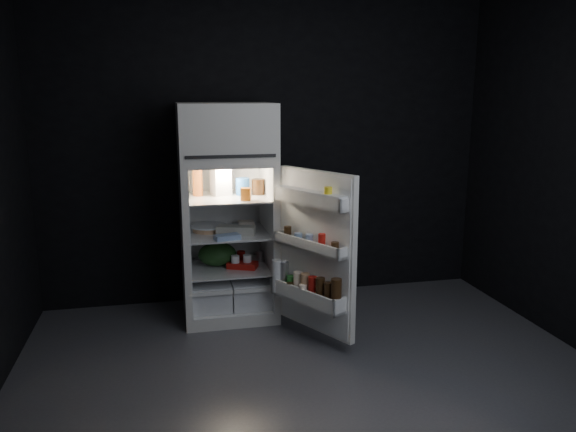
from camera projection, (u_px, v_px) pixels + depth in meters
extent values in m
cube|color=#4C4C51|center=(317.00, 381.00, 3.69)|extent=(4.00, 3.40, 0.00)
cube|color=black|center=(268.00, 151.00, 5.02)|extent=(4.00, 0.00, 2.70)
cube|color=black|center=(464.00, 255.00, 1.78)|extent=(4.00, 0.00, 2.70)
cube|color=white|center=(229.00, 308.00, 4.83)|extent=(0.76, 0.70, 0.10)
cube|color=white|center=(185.00, 237.00, 4.61)|extent=(0.05, 0.70, 1.20)
cube|color=white|center=(269.00, 232.00, 4.76)|extent=(0.05, 0.70, 1.20)
cube|color=white|center=(224.00, 226.00, 5.00)|extent=(0.66, 0.05, 1.20)
cube|color=white|center=(226.00, 159.00, 4.55)|extent=(0.76, 0.70, 0.06)
cube|color=white|center=(225.00, 129.00, 4.50)|extent=(0.76, 0.70, 0.42)
cube|color=black|center=(231.00, 157.00, 4.20)|extent=(0.68, 0.01, 0.02)
cube|color=white|center=(188.00, 237.00, 4.60)|extent=(0.01, 0.65, 1.20)
cube|color=white|center=(267.00, 233.00, 4.73)|extent=(0.01, 0.65, 1.20)
cube|color=white|center=(226.00, 164.00, 4.54)|extent=(0.66, 0.65, 0.01)
cube|color=white|center=(230.00, 303.00, 4.79)|extent=(0.66, 0.65, 0.01)
cube|color=white|center=(227.00, 197.00, 4.60)|extent=(0.65, 0.63, 0.01)
cube|color=white|center=(228.00, 233.00, 4.66)|extent=(0.65, 0.63, 0.01)
cube|color=white|center=(229.00, 267.00, 4.72)|extent=(0.65, 0.63, 0.01)
cube|color=white|center=(210.00, 290.00, 4.75)|extent=(0.32, 0.59, 0.22)
cube|color=white|center=(248.00, 288.00, 4.82)|extent=(0.32, 0.59, 0.22)
cube|color=white|center=(213.00, 293.00, 4.42)|extent=(0.32, 0.02, 0.03)
cube|color=white|center=(254.00, 290.00, 4.49)|extent=(0.32, 0.02, 0.03)
cube|color=#FFE5B2|center=(227.00, 167.00, 4.49)|extent=(0.14, 0.14, 0.02)
cube|color=white|center=(316.00, 252.00, 4.17)|extent=(0.41, 0.69, 1.22)
cube|color=white|center=(314.00, 252.00, 4.16)|extent=(0.35, 0.63, 1.18)
cube|color=white|center=(310.00, 204.00, 4.05)|extent=(0.41, 0.64, 0.02)
cube|color=white|center=(307.00, 200.00, 4.02)|extent=(0.34, 0.61, 0.10)
cube|color=white|center=(344.00, 206.00, 3.80)|extent=(0.09, 0.06, 0.10)
cube|color=white|center=(280.00, 193.00, 4.28)|extent=(0.09, 0.06, 0.10)
cube|color=white|center=(309.00, 249.00, 4.12)|extent=(0.41, 0.64, 0.02)
cube|color=white|center=(305.00, 246.00, 4.08)|extent=(0.34, 0.61, 0.09)
cube|color=white|center=(342.00, 254.00, 3.87)|extent=(0.10, 0.07, 0.09)
cube|color=white|center=(280.00, 236.00, 4.35)|extent=(0.10, 0.07, 0.09)
cube|color=white|center=(307.00, 302.00, 4.19)|extent=(0.45, 0.66, 0.02)
cube|color=white|center=(301.00, 297.00, 4.14)|extent=(0.34, 0.61, 0.13)
cube|color=white|center=(339.00, 307.00, 3.94)|extent=(0.13, 0.08, 0.13)
cube|color=white|center=(278.00, 284.00, 4.42)|extent=(0.13, 0.08, 0.13)
cube|color=white|center=(310.00, 192.00, 4.03)|extent=(0.40, 0.62, 0.02)
cylinder|color=yellow|center=(328.00, 197.00, 3.90)|extent=(0.08, 0.08, 0.14)
cylinder|color=#1D53A0|center=(293.00, 194.00, 4.17)|extent=(0.08, 0.08, 0.09)
cylinder|color=black|center=(335.00, 249.00, 3.91)|extent=(0.08, 0.08, 0.09)
cylinder|color=#AA150E|center=(322.00, 243.00, 4.01)|extent=(0.07, 0.07, 0.13)
cylinder|color=#7C97C0|center=(309.00, 241.00, 4.10)|extent=(0.08, 0.08, 0.10)
cylinder|color=#7C97C0|center=(298.00, 239.00, 4.19)|extent=(0.08, 0.08, 0.09)
cylinder|color=black|center=(288.00, 234.00, 4.28)|extent=(0.08, 0.08, 0.12)
cylinder|color=black|center=(336.00, 296.00, 3.94)|extent=(0.10, 0.10, 0.25)
cylinder|color=black|center=(328.00, 296.00, 4.01)|extent=(0.08, 0.08, 0.20)
cylinder|color=black|center=(320.00, 292.00, 4.06)|extent=(0.09, 0.09, 0.21)
cylinder|color=#AA150E|center=(313.00, 290.00, 4.12)|extent=(0.09, 0.09, 0.20)
cylinder|color=tan|center=(305.00, 287.00, 4.18)|extent=(0.09, 0.09, 0.20)
cylinder|color=#F7E2CA|center=(298.00, 284.00, 4.24)|extent=(0.09, 0.09, 0.20)
cylinder|color=#338C33|center=(291.00, 285.00, 4.30)|extent=(0.09, 0.09, 0.15)
cylinder|color=#B8B8BC|center=(284.00, 277.00, 4.35)|extent=(0.10, 0.10, 0.24)
cylinder|color=#F7E2CA|center=(303.00, 293.00, 4.15)|extent=(0.08, 0.08, 0.13)
cylinder|color=black|center=(290.00, 290.00, 4.25)|extent=(0.08, 0.08, 0.11)
cylinder|color=white|center=(277.00, 276.00, 4.36)|extent=(0.10, 0.10, 0.26)
cylinder|color=white|center=(284.00, 262.00, 4.33)|extent=(0.05, 0.05, 0.02)
cube|color=white|center=(221.00, 181.00, 4.64)|extent=(0.17, 0.17, 0.24)
cylinder|color=#1D53A0|center=(243.00, 186.00, 4.67)|extent=(0.14, 0.14, 0.14)
cylinder|color=black|center=(258.00, 187.00, 4.68)|extent=(0.14, 0.14, 0.13)
cylinder|color=#B1541C|center=(198.00, 183.00, 4.61)|extent=(0.09, 0.09, 0.22)
cube|color=#C36216|center=(246.00, 194.00, 4.42)|extent=(0.09, 0.08, 0.10)
cube|color=#9C9B8E|center=(236.00, 230.00, 4.58)|extent=(0.33, 0.21, 0.07)
cylinder|color=tan|center=(209.00, 229.00, 4.69)|extent=(0.35, 0.35, 0.04)
cube|color=#7C97C0|center=(227.00, 237.00, 4.42)|extent=(0.22, 0.14, 0.04)
cube|color=#F7E2CA|center=(246.00, 224.00, 4.84)|extent=(0.13, 0.11, 0.05)
ellipsoid|color=#193815|center=(217.00, 254.00, 4.74)|extent=(0.35, 0.31, 0.20)
cube|color=#AA150E|center=(243.00, 265.00, 4.68)|extent=(0.27, 0.22, 0.05)
cylinder|color=#AA150E|center=(241.00, 256.00, 4.87)|extent=(0.09, 0.09, 0.09)
cylinder|color=#B8B8BC|center=(260.00, 256.00, 4.86)|extent=(0.08, 0.08, 0.09)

